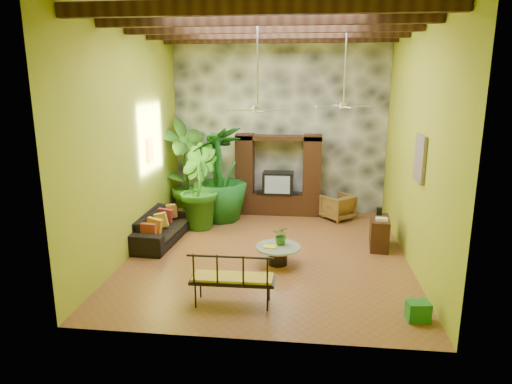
# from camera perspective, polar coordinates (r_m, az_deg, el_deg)

# --- Properties ---
(ground) EXTENTS (7.00, 7.00, 0.00)m
(ground) POSITION_cam_1_polar(r_m,az_deg,el_deg) (10.27, 1.52, -7.66)
(ground) COLOR brown
(ground) RESTS_ON ground
(ceiling) EXTENTS (6.00, 7.00, 0.02)m
(ceiling) POSITION_cam_1_polar(r_m,az_deg,el_deg) (9.64, 1.72, 21.19)
(ceiling) COLOR silver
(ceiling) RESTS_ON back_wall
(back_wall) EXTENTS (6.00, 0.02, 5.00)m
(back_wall) POSITION_cam_1_polar(r_m,az_deg,el_deg) (13.11, 2.95, 8.29)
(back_wall) COLOR gold
(back_wall) RESTS_ON ground
(left_wall) EXTENTS (0.02, 7.00, 5.00)m
(left_wall) POSITION_cam_1_polar(r_m,az_deg,el_deg) (10.34, -15.29, 6.33)
(left_wall) COLOR gold
(left_wall) RESTS_ON ground
(right_wall) EXTENTS (0.02, 7.00, 5.00)m
(right_wall) POSITION_cam_1_polar(r_m,az_deg,el_deg) (9.85, 19.36, 5.68)
(right_wall) COLOR gold
(right_wall) RESTS_ON ground
(stone_accent_wall) EXTENTS (5.98, 0.10, 4.98)m
(stone_accent_wall) POSITION_cam_1_polar(r_m,az_deg,el_deg) (13.05, 2.93, 8.26)
(stone_accent_wall) COLOR #323338
(stone_accent_wall) RESTS_ON ground
(ceiling_beams) EXTENTS (5.95, 5.36, 0.22)m
(ceiling_beams) POSITION_cam_1_polar(r_m,az_deg,el_deg) (9.61, 1.71, 19.89)
(ceiling_beams) COLOR #321D0F
(ceiling_beams) RESTS_ON ceiling
(entertainment_center) EXTENTS (2.40, 0.55, 2.30)m
(entertainment_center) POSITION_cam_1_polar(r_m,az_deg,el_deg) (12.99, 2.76, 1.38)
(entertainment_center) COLOR black
(entertainment_center) RESTS_ON ground
(ceiling_fan_front) EXTENTS (1.28, 1.28, 1.86)m
(ceiling_fan_front) POSITION_cam_1_polar(r_m,az_deg,el_deg) (9.19, 0.17, 11.57)
(ceiling_fan_front) COLOR #BBBBC0
(ceiling_fan_front) RESTS_ON ceiling
(ceiling_fan_back) EXTENTS (1.28, 1.28, 1.86)m
(ceiling_fan_back) POSITION_cam_1_polar(r_m,az_deg,el_deg) (10.76, 10.92, 11.66)
(ceiling_fan_back) COLOR #BBBBC0
(ceiling_fan_back) RESTS_ON ceiling
(wall_art_mask) EXTENTS (0.06, 0.32, 0.55)m
(wall_art_mask) POSITION_cam_1_polar(r_m,az_deg,el_deg) (11.31, -13.12, 5.01)
(wall_art_mask) COLOR #BE9016
(wall_art_mask) RESTS_ON left_wall
(wall_art_painting) EXTENTS (0.06, 0.70, 0.90)m
(wall_art_painting) POSITION_cam_1_polar(r_m,az_deg,el_deg) (9.30, 19.81, 3.95)
(wall_art_painting) COLOR teal
(wall_art_painting) RESTS_ON right_wall
(sofa) EXTENTS (1.06, 2.40, 0.69)m
(sofa) POSITION_cam_1_polar(r_m,az_deg,el_deg) (11.21, -11.87, -4.25)
(sofa) COLOR black
(sofa) RESTS_ON ground
(wicker_armchair) EXTENTS (1.05, 1.06, 0.69)m
(wicker_armchair) POSITION_cam_1_polar(r_m,az_deg,el_deg) (12.83, 10.20, -1.84)
(wicker_armchair) COLOR olive
(wicker_armchair) RESTS_ON ground
(tall_plant_a) EXTENTS (1.73, 1.73, 2.77)m
(tall_plant_a) POSITION_cam_1_polar(r_m,az_deg,el_deg) (12.85, -8.85, 2.99)
(tall_plant_a) COLOR #2C631A
(tall_plant_a) RESTS_ON ground
(tall_plant_b) EXTENTS (1.44, 1.52, 2.18)m
(tall_plant_b) POSITION_cam_1_polar(r_m,az_deg,el_deg) (11.85, -7.32, 0.67)
(tall_plant_b) COLOR #25661A
(tall_plant_b) RESTS_ON ground
(tall_plant_c) EXTENTS (1.99, 1.99, 2.59)m
(tall_plant_c) POSITION_cam_1_polar(r_m,az_deg,el_deg) (12.38, -4.52, 2.28)
(tall_plant_c) COLOR #175A1B
(tall_plant_c) RESTS_ON ground
(coffee_table) EXTENTS (0.94, 0.94, 0.40)m
(coffee_table) POSITION_cam_1_polar(r_m,az_deg,el_deg) (9.61, 2.77, -7.59)
(coffee_table) COLOR black
(coffee_table) RESTS_ON ground
(centerpiece_plant) EXTENTS (0.42, 0.39, 0.40)m
(centerpiece_plant) POSITION_cam_1_polar(r_m,az_deg,el_deg) (9.61, 3.22, -5.41)
(centerpiece_plant) COLOR #2A691B
(centerpiece_plant) RESTS_ON coffee_table
(yellow_tray) EXTENTS (0.28, 0.20, 0.03)m
(yellow_tray) POSITION_cam_1_polar(r_m,az_deg,el_deg) (9.49, 1.77, -6.85)
(yellow_tray) COLOR gold
(yellow_tray) RESTS_ON coffee_table
(iron_bench) EXTENTS (1.44, 0.54, 0.57)m
(iron_bench) POSITION_cam_1_polar(r_m,az_deg,el_deg) (7.82, -3.03, -10.52)
(iron_bench) COLOR black
(iron_bench) RESTS_ON ground
(side_console) EXTENTS (0.49, 0.93, 0.72)m
(side_console) POSITION_cam_1_polar(r_m,az_deg,el_deg) (10.86, 15.16, -4.95)
(side_console) COLOR #342210
(side_console) RESTS_ON ground
(green_bin) EXTENTS (0.39, 0.31, 0.32)m
(green_bin) POSITION_cam_1_polar(r_m,az_deg,el_deg) (8.00, 19.60, -13.84)
(green_bin) COLOR #207A2D
(green_bin) RESTS_ON ground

